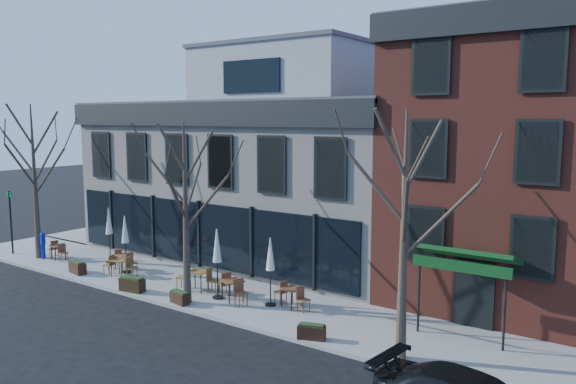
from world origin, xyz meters
The scene contains 24 objects.
ground centered at (0.00, 0.00, 0.00)m, with size 120.00×120.00×0.00m, color black.
sidewalk_front centered at (3.25, -2.15, 0.07)m, with size 33.50×4.70×0.15m, color gray.
sidewalk_side centered at (-11.25, 6.00, 0.07)m, with size 4.50×12.00×0.15m, color gray.
corner_building centered at (0.07, 5.07, 4.72)m, with size 18.39×10.39×11.10m.
red_brick_building centered at (13.00, 4.98, 5.64)m, with size 8.20×11.78×11.18m.
tree_corner centered at (-8.49, -3.20, 4.25)m, with size 3.93×3.98×7.92m.
tree_mid centered at (3.01, -3.90, 3.79)m, with size 3.50×3.55×7.04m.
tree_right centered at (12.01, -3.90, 4.02)m, with size 3.72×3.77×7.48m.
sign_pole centered at (-10.50, -3.50, 2.07)m, with size 0.50×0.10×3.40m.
call_box centered at (-8.12, -3.18, 0.90)m, with size 0.28×0.28×1.41m.
cafe_set_0 centered at (-7.40, -2.79, 0.61)m, with size 1.73×0.79×0.89m.
cafe_set_1 centered at (-2.92, -2.22, 0.62)m, with size 1.76×0.75×0.92m.
cafe_set_2 centered at (-2.28, -2.95, 0.62)m, with size 1.79×0.84×0.92m.
cafe_set_3 centered at (2.27, -2.56, 0.69)m, with size 2.03×0.99×1.04m.
cafe_set_4 centered at (4.29, -2.69, 0.67)m, with size 1.96×1.15×1.01m.
cafe_set_5 centered at (6.69, -2.00, 0.62)m, with size 1.80×0.84×0.92m.
umbrella_0 centered at (-4.64, -1.69, 2.12)m, with size 0.45×0.45×2.78m.
umbrella_1 centered at (-2.50, -2.43, 2.06)m, with size 0.43×0.43×2.71m.
umbrella_3 centered at (3.61, -2.81, 2.16)m, with size 0.46×0.46×2.85m.
umbrella_4 centered at (5.89, -2.31, 2.04)m, with size 0.43×0.43×2.68m.
planter_0 centered at (-4.25, -3.84, 0.44)m, with size 1.10×0.60×0.59m.
planter_1 centered at (0.06, -4.20, 0.46)m, with size 1.15×0.58×0.62m.
planter_2 centered at (2.83, -4.16, 0.40)m, with size 0.94×0.51×0.50m.
planter_3 centered at (9.00, -4.20, 0.40)m, with size 0.98×0.65×0.51m.
Camera 1 is at (18.50, -19.11, 7.36)m, focal length 35.00 mm.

